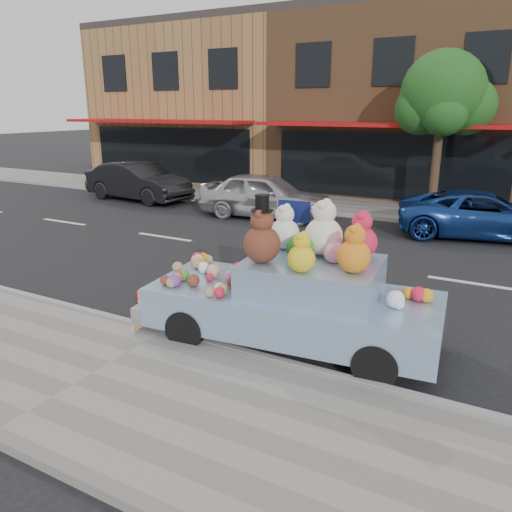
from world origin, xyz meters
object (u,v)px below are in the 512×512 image
Objects in this scene: street_tree at (443,100)px; car_blue at (484,215)px; art_car at (294,293)px; car_dark at (138,181)px; car_silver at (265,195)px.

street_tree reaches higher than car_blue.
car_blue is at bearing 71.47° from art_car.
car_silver is at bearing -88.99° from car_dark.
car_dark is (-12.31, -0.11, 0.10)m from car_blue.
car_blue is 8.66m from art_car.
street_tree is 4.21m from car_blue.
car_silver is 5.83m from car_dark.
art_car is (10.39, -8.33, 0.07)m from car_dark.
car_silver is 0.94× the size of car_blue.
street_tree is 1.17× the size of car_dark.
car_dark reaches higher than car_blue.
art_car reaches higher than car_dark.
car_blue is at bearing -53.05° from street_tree.
art_car is (-1.92, -8.44, 0.17)m from car_blue.
car_dark is at bearing 135.54° from art_car.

